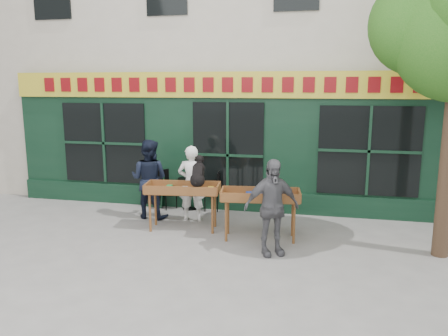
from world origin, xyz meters
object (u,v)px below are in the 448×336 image
Objects in this scene: book_cart_right at (260,198)px; bistro_table at (190,187)px; book_cart_center at (183,191)px; dog at (198,170)px; man_right at (271,207)px; man_left at (149,179)px; woman at (192,183)px.

bistro_table is (-1.96, 1.73, -0.28)m from book_cart_right.
book_cart_center is 1.56m from bistro_table.
dog reaches higher than book_cart_right.
dog is 1.90m from man_right.
dog is at bearing 156.57° from man_left.
book_cart_right is 0.81m from man_right.
book_cart_right is at bearing 84.72° from man_right.
woman is at bearing 83.42° from book_cart_center.
man_left reaches higher than book_cart_center.
dog is 0.90m from woman.
book_cart_right is at bearing -41.52° from bistro_table.
man_right is 2.29× the size of bistro_table.
woman reaches higher than book_cart_center.
book_cart_center is 0.90× the size of man_right.
dog is 0.33× the size of man_left.
book_cart_center is at bearing -78.69° from bistro_table.
woman is 1.87m from book_cart_right.
man_right is at bearing -36.53° from dog.
man_left is at bearing 146.24° from dog.
man_left reaches higher than dog.
dog is 0.38× the size of book_cart_right.
man_right reaches higher than woman.
book_cart_right is at bearing -14.31° from book_cart_center.
dog is at bearing 122.97° from man_right.
woman is at bearing 145.06° from book_cart_right.
dog is at bearing 109.98° from woman.
book_cart_center is 0.92× the size of woman.
book_cart_center is at bearing 165.20° from book_cart_right.
book_cart_right is (1.30, -0.17, -0.47)m from dog.
bistro_table is at bearing 131.40° from book_cart_right.
book_cart_center is 2.05× the size of bistro_table.
woman is at bearing -70.62° from bistro_table.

